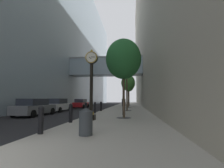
# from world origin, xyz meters

# --- Properties ---
(ground_plane) EXTENTS (110.00, 110.00, 0.00)m
(ground_plane) POSITION_xyz_m (0.00, 27.00, 0.00)
(ground_plane) COLOR black
(ground_plane) RESTS_ON ground
(sidewalk_right) EXTENTS (5.79, 80.00, 0.14)m
(sidewalk_right) POSITION_xyz_m (2.89, 30.00, 0.07)
(sidewalk_right) COLOR #9E998E
(sidewalk_right) RESTS_ON ground
(building_block_left) EXTENTS (22.61, 80.00, 31.85)m
(building_block_left) POSITION_xyz_m (-11.96, 29.98, 15.87)
(building_block_left) COLOR #93A8B7
(building_block_left) RESTS_ON ground
(building_block_right) EXTENTS (9.00, 80.00, 38.57)m
(building_block_right) POSITION_xyz_m (10.29, 30.00, 19.29)
(building_block_right) COLOR #A89E89
(building_block_right) RESTS_ON ground
(street_clock) EXTENTS (0.84, 0.55, 4.83)m
(street_clock) POSITION_xyz_m (1.11, 7.72, 2.79)
(street_clock) COLOR black
(street_clock) RESTS_ON sidewalk_right
(bollard_nearest) EXTENTS (0.23, 0.23, 1.12)m
(bollard_nearest) POSITION_xyz_m (0.20, 3.15, 0.73)
(bollard_nearest) COLOR black
(bollard_nearest) RESTS_ON sidewalk_right
(bollard_second) EXTENTS (0.23, 0.23, 1.12)m
(bollard_second) POSITION_xyz_m (0.20, 6.37, 0.73)
(bollard_second) COLOR black
(bollard_second) RESTS_ON sidewalk_right
(bollard_third) EXTENTS (0.23, 0.23, 1.12)m
(bollard_third) POSITION_xyz_m (0.20, 9.60, 0.73)
(bollard_third) COLOR black
(bollard_third) RESTS_ON sidewalk_right
(bollard_fourth) EXTENTS (0.23, 0.23, 1.12)m
(bollard_fourth) POSITION_xyz_m (0.20, 12.82, 0.73)
(bollard_fourth) COLOR black
(bollard_fourth) RESTS_ON sidewalk_right
(bollard_fifth) EXTENTS (0.23, 0.23, 1.12)m
(bollard_fifth) POSITION_xyz_m (0.20, 16.04, 0.73)
(bollard_fifth) COLOR black
(bollard_fifth) RESTS_ON sidewalk_right
(street_tree_near) EXTENTS (2.69, 2.69, 6.01)m
(street_tree_near) POSITION_xyz_m (3.24, 9.17, 4.58)
(street_tree_near) COLOR #333335
(street_tree_near) RESTS_ON sidewalk_right
(street_tree_mid_near) EXTENTS (1.98, 1.98, 6.46)m
(street_tree_mid_near) POSITION_xyz_m (3.24, 16.99, 5.39)
(street_tree_mid_near) COLOR #333335
(street_tree_mid_near) RESTS_ON sidewalk_right
(street_tree_mid_far) EXTENTS (2.38, 2.38, 5.54)m
(street_tree_mid_far) POSITION_xyz_m (3.24, 24.81, 4.29)
(street_tree_mid_far) COLOR #333335
(street_tree_mid_far) RESTS_ON sidewalk_right
(street_tree_far) EXTENTS (2.14, 2.14, 5.56)m
(street_tree_far) POSITION_xyz_m (3.24, 32.63, 4.43)
(street_tree_far) COLOR #333335
(street_tree_far) RESTS_ON sidewalk_right
(trash_bin) EXTENTS (0.53, 0.53, 1.05)m
(trash_bin) POSITION_xyz_m (2.07, 3.12, 0.68)
(trash_bin) COLOR #383D42
(trash_bin) RESTS_ON sidewalk_right
(pedestrian_walking) EXTENTS (0.43, 0.43, 1.64)m
(pedestrian_walking) POSITION_xyz_m (3.11, 11.60, 1.01)
(pedestrian_walking) COLOR #23232D
(pedestrian_walking) RESTS_ON sidewalk_right
(car_red_near) EXTENTS (1.95, 4.34, 1.57)m
(car_red_near) POSITION_xyz_m (-5.15, 25.16, 0.77)
(car_red_near) COLOR #AD191E
(car_red_near) RESTS_ON ground
(car_white_mid) EXTENTS (1.99, 4.44, 1.61)m
(car_white_mid) POSITION_xyz_m (-5.29, 16.38, 0.78)
(car_white_mid) COLOR silver
(car_white_mid) RESTS_ON ground
(car_grey_far) EXTENTS (2.14, 4.60, 1.57)m
(car_grey_far) POSITION_xyz_m (-5.14, 11.13, 0.77)
(car_grey_far) COLOR slate
(car_grey_far) RESTS_ON ground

